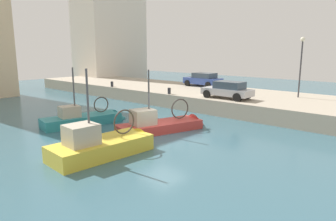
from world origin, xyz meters
name	(u,v)px	position (x,y,z in m)	size (l,w,h in m)	color
water_surface	(163,138)	(0.00, 0.00, 0.00)	(80.00, 80.00, 0.00)	#386070
quay_wall	(254,102)	(11.50, 0.00, 0.60)	(9.00, 56.00, 1.20)	#ADA08C
fishing_boat_teal	(87,123)	(-1.06, 6.15, 0.10)	(6.22, 2.81, 4.67)	teal
fishing_boat_yellow	(107,151)	(-3.94, 0.08, 0.13)	(5.86, 2.56, 5.16)	gold
fishing_boat_red	(165,128)	(1.27, 1.02, 0.14)	(6.43, 3.43, 4.69)	#BC3833
parked_car_blue	(203,79)	(14.01, 7.09, 1.93)	(2.09, 4.01, 1.43)	#334C9E
parked_car_silver	(228,90)	(8.62, 0.89, 1.90)	(1.87, 4.02, 1.37)	#B7B7BC
mooring_bollard_south	(169,91)	(7.35, 6.00, 1.48)	(0.28, 0.28, 0.55)	#2D2D33
mooring_bollard_mid	(112,84)	(7.35, 14.00, 1.48)	(0.28, 0.28, 0.55)	#2D2D33
quay_streetlamp	(301,57)	(13.00, -3.13, 4.45)	(0.36, 0.36, 4.83)	#38383D
waterfront_building_west_mid	(109,23)	(17.13, 26.65, 8.94)	(10.03, 6.29, 17.84)	silver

